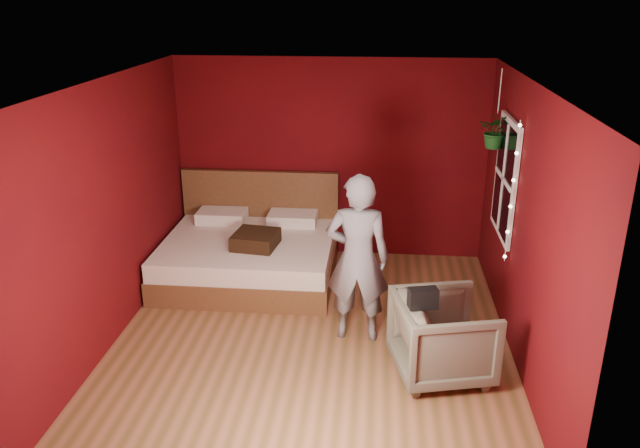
% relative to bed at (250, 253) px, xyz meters
% --- Properties ---
extents(floor, '(4.50, 4.50, 0.00)m').
position_rel_bed_xyz_m(floor, '(0.93, -1.41, -0.30)').
color(floor, '#92593A').
rests_on(floor, ground).
extents(room_walls, '(4.04, 4.54, 2.62)m').
position_rel_bed_xyz_m(room_walls, '(0.93, -1.41, 1.38)').
color(room_walls, '#56090A').
rests_on(room_walls, ground).
extents(window, '(0.05, 0.97, 1.27)m').
position_rel_bed_xyz_m(window, '(2.89, -0.51, 1.20)').
color(window, white).
rests_on(window, room_walls).
extents(fairy_lights, '(0.04, 0.04, 1.45)m').
position_rel_bed_xyz_m(fairy_lights, '(2.87, -1.04, 1.20)').
color(fairy_lights, silver).
rests_on(fairy_lights, room_walls).
extents(bed, '(2.08, 1.77, 1.14)m').
position_rel_bed_xyz_m(bed, '(0.00, 0.00, 0.00)').
color(bed, brown).
rests_on(bed, ground).
extents(person, '(0.65, 0.44, 1.75)m').
position_rel_bed_xyz_m(person, '(1.37, -1.35, 0.58)').
color(person, slate).
rests_on(person, ground).
extents(armchair, '(1.02, 1.00, 0.77)m').
position_rel_bed_xyz_m(armchair, '(2.19, -1.95, 0.09)').
color(armchair, '#676351').
rests_on(armchair, ground).
extents(handbag, '(0.27, 0.18, 0.18)m').
position_rel_bed_xyz_m(handbag, '(1.97, -2.12, 0.57)').
color(handbag, black).
rests_on(handbag, armchair).
extents(throw_pillow, '(0.55, 0.55, 0.17)m').
position_rel_bed_xyz_m(throw_pillow, '(0.14, -0.30, 0.31)').
color(throw_pillow, '#322010').
rests_on(throw_pillow, bed).
extents(hanging_plant, '(0.43, 0.40, 0.85)m').
position_rel_bed_xyz_m(hanging_plant, '(2.81, -0.20, 1.64)').
color(hanging_plant, silver).
rests_on(hanging_plant, room_walls).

